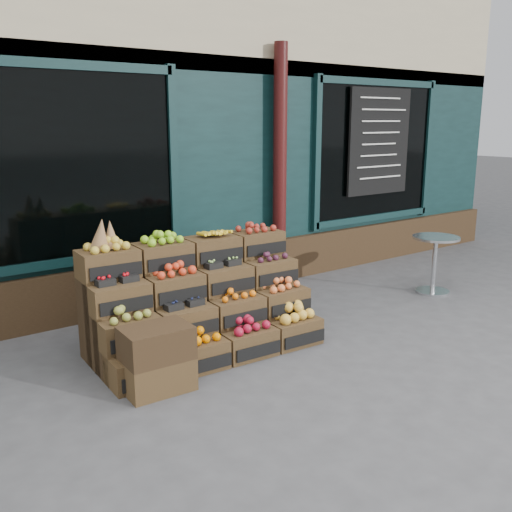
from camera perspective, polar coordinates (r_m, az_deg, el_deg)
ground at (r=5.79m, az=5.80°, el=-9.23°), size 60.00×60.00×0.00m
shop_facade at (r=9.74m, az=-15.13°, el=14.00°), size 12.00×6.24×4.80m
crate_display at (r=5.70m, az=-5.69°, el=-5.08°), size 2.23×1.18×1.36m
spare_crates at (r=4.91m, az=-9.88°, el=-10.09°), size 0.58×0.42×0.56m
bistro_table at (r=7.80m, az=17.43°, el=-0.18°), size 0.60×0.60×0.76m
shopkeeper at (r=6.95m, az=-22.81°, el=2.99°), size 0.94×0.80×2.19m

